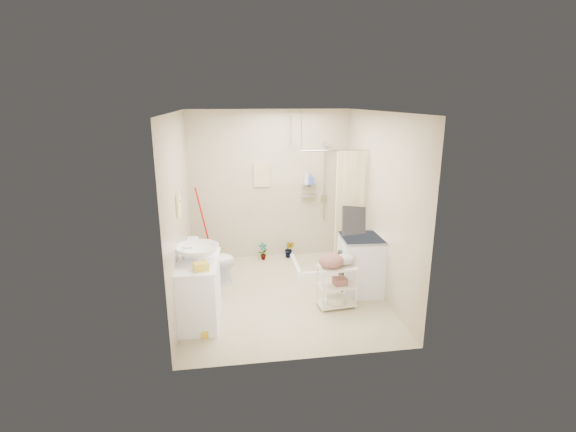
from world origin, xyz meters
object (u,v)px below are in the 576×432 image
vanity (199,291)px  washing_machine (361,265)px  laundry_rack (337,283)px  toilet (211,261)px

vanity → washing_machine: bearing=15.1°
vanity → laundry_rack: (1.83, 0.11, -0.06)m
toilet → washing_machine: washing_machine is taller
vanity → washing_machine: size_ratio=1.10×
washing_machine → laundry_rack: washing_machine is taller
toilet → vanity: bearing=176.9°
toilet → laundry_rack: 2.00m
vanity → laundry_rack: size_ratio=1.33×
washing_machine → laundry_rack: size_ratio=1.21×
toilet → laundry_rack: (1.71, -1.03, -0.01)m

